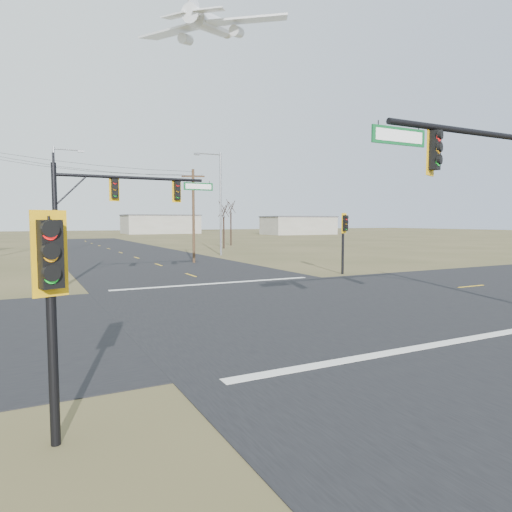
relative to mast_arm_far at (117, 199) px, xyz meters
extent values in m
plane|color=brown|center=(5.21, -8.94, -4.78)|extent=(320.00, 320.00, 0.00)
cube|color=black|center=(5.21, -8.94, -4.77)|extent=(160.00, 14.00, 0.02)
cube|color=black|center=(5.21, -8.94, -4.76)|extent=(14.00, 160.00, 0.02)
cube|color=silver|center=(5.21, -16.44, -4.75)|extent=(12.00, 0.40, 0.01)
cube|color=silver|center=(5.21, -1.44, -4.75)|extent=(12.00, 0.40, 0.01)
cylinder|color=black|center=(8.58, -16.64, 1.39)|extent=(9.67, 0.17, 0.17)
cube|color=#0B4D21|center=(4.12, -16.64, 1.04)|extent=(1.80, 0.05, 0.45)
cylinder|color=black|center=(-3.11, 0.00, -1.48)|extent=(0.26, 0.26, 6.59)
cylinder|color=black|center=(0.89, 0.00, 1.21)|extent=(8.00, 0.17, 0.17)
cube|color=#0B4D21|center=(4.69, 0.00, 0.86)|extent=(1.80, 0.05, 0.45)
cylinder|color=black|center=(14.68, -0.89, -2.78)|extent=(0.17, 0.17, 3.99)
cylinder|color=black|center=(-4.30, -17.79, -2.95)|extent=(0.16, 0.16, 3.64)
cylinder|color=#4C3720|center=(8.43, 11.52, -0.79)|extent=(0.23, 0.23, 7.97)
cube|color=#4C3720|center=(8.43, 11.52, 2.60)|extent=(1.82, 0.92, 0.12)
cylinder|color=gray|center=(13.82, 18.33, 0.52)|extent=(0.21, 0.21, 10.60)
cylinder|color=gray|center=(12.55, 18.33, 5.62)|extent=(2.54, 0.13, 0.13)
cube|color=gray|center=(11.27, 18.33, 5.52)|extent=(0.61, 0.34, 0.19)
cylinder|color=gray|center=(-1.34, 28.04, 0.96)|extent=(0.23, 0.23, 11.48)
cylinder|color=gray|center=(0.04, 28.04, 6.50)|extent=(2.75, 0.14, 0.14)
cube|color=gray|center=(1.41, 28.04, 6.40)|extent=(0.64, 0.30, 0.21)
cylinder|color=black|center=(18.78, 29.15, -2.73)|extent=(0.21, 0.21, 4.10)
cylinder|color=black|center=(22.64, 35.50, -2.42)|extent=(0.21, 0.21, 4.71)
cube|color=#A19E8F|center=(30.21, 101.06, -2.28)|extent=(20.00, 12.00, 5.00)
cube|color=#A19E8F|center=(60.21, 76.06, -2.53)|extent=(18.00, 10.00, 4.50)
cylinder|color=silver|center=(25.94, 51.16, 33.14)|extent=(6.04, 5.92, 11.65)
camera|label=1|loc=(-4.68, -25.62, -1.15)|focal=32.00mm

